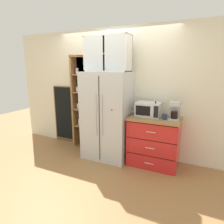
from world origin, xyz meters
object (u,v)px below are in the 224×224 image
at_px(refrigerator, 107,116).
at_px(mug_sage, 156,115).
at_px(mug_navy, 164,117).
at_px(coffee_maker, 175,111).
at_px(chalkboard_menu, 65,114).
at_px(bottle_amber, 156,112).
at_px(microwave, 148,109).
at_px(bottle_cobalt, 155,111).

relative_size(refrigerator, mug_sage, 15.96).
bearing_deg(mug_navy, coffee_maker, 23.73).
bearing_deg(mug_sage, chalkboard_menu, 174.85).
xyz_separation_m(refrigerator, bottle_amber, (0.93, 0.07, 0.16)).
height_order(microwave, chalkboard_menu, chalkboard_menu).
relative_size(microwave, bottle_amber, 1.80).
bearing_deg(coffee_maker, bottle_amber, 177.61).
xyz_separation_m(coffee_maker, mug_sage, (-0.32, 0.05, -0.11)).
relative_size(bottle_amber, bottle_cobalt, 0.82).
xyz_separation_m(microwave, chalkboard_menu, (-2.08, 0.21, -0.36)).
bearing_deg(refrigerator, bottle_cobalt, 1.73).
bearing_deg(bottle_cobalt, mug_sage, 88.41).
height_order(mug_sage, chalkboard_menu, chalkboard_menu).
xyz_separation_m(refrigerator, coffee_maker, (1.25, 0.06, 0.21)).
xyz_separation_m(microwave, coffee_maker, (0.46, -0.04, 0.03)).
distance_m(refrigerator, bottle_cobalt, 0.95).
bearing_deg(refrigerator, microwave, 7.23).
distance_m(refrigerator, mug_sage, 0.94).
height_order(refrigerator, mug_sage, refrigerator).
relative_size(coffee_maker, bottle_cobalt, 1.05).
height_order(bottle_amber, bottle_cobalt, bottle_cobalt).
xyz_separation_m(coffee_maker, bottle_cobalt, (-0.33, -0.03, -0.02)).
relative_size(microwave, mug_navy, 3.87).
bearing_deg(microwave, refrigerator, -172.77).
bearing_deg(mug_navy, bottle_amber, 154.59).
distance_m(microwave, mug_navy, 0.34).
bearing_deg(bottle_cobalt, microwave, 152.45).
bearing_deg(mug_navy, chalkboard_menu, 172.43).
xyz_separation_m(refrigerator, mug_sage, (0.93, 0.11, 0.10)).
xyz_separation_m(mug_navy, bottle_amber, (-0.17, 0.08, 0.06)).
xyz_separation_m(coffee_maker, mug_navy, (-0.15, -0.07, -0.11)).
height_order(refrigerator, coffee_maker, refrigerator).
distance_m(coffee_maker, chalkboard_menu, 2.58).
bearing_deg(bottle_cobalt, mug_navy, -12.45).
xyz_separation_m(refrigerator, microwave, (0.79, 0.10, 0.18)).
bearing_deg(bottle_cobalt, chalkboard_menu, 172.81).
xyz_separation_m(mug_navy, chalkboard_menu, (-2.39, 0.32, -0.27)).
bearing_deg(mug_sage, refrigerator, -173.40).
height_order(microwave, mug_navy, microwave).
bearing_deg(bottle_amber, bottle_cobalt, -90.00).
height_order(coffee_maker, mug_navy, coffee_maker).
relative_size(microwave, coffee_maker, 1.42).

